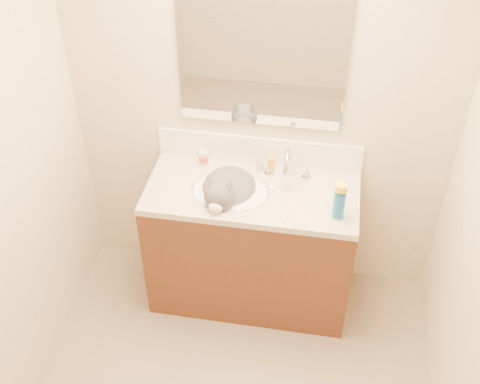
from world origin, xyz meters
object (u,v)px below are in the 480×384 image
at_px(pill_bottle, 203,157).
at_px(silver_jar, 260,166).
at_px(vanity_cabinet, 251,247).
at_px(amber_bottle, 271,165).
at_px(spray_can, 339,204).
at_px(faucet, 287,167).
at_px(basin, 230,201).
at_px(cat, 228,193).

bearing_deg(pill_bottle, silver_jar, 0.03).
relative_size(vanity_cabinet, amber_bottle, 11.92).
relative_size(silver_jar, spray_can, 0.32).
relative_size(vanity_cabinet, faucet, 4.29).
height_order(basin, spray_can, spray_can).
bearing_deg(pill_bottle, spray_can, -22.37).
bearing_deg(pill_bottle, cat, -49.08).
distance_m(faucet, silver_jar, 0.18).
xyz_separation_m(basin, pill_bottle, (-0.20, 0.22, 0.12)).
bearing_deg(vanity_cabinet, silver_jar, 85.65).
bearing_deg(cat, faucet, 33.79).
bearing_deg(faucet, spray_can, -42.28).
bearing_deg(cat, silver_jar, 62.02).
bearing_deg(amber_bottle, silver_jar, 174.19).
height_order(vanity_cabinet, cat, cat).
bearing_deg(cat, basin, -23.00).
height_order(cat, spray_can, cat).
relative_size(faucet, silver_jar, 5.09).
distance_m(silver_jar, spray_can, 0.58).
relative_size(basin, cat, 0.96).
height_order(faucet, spray_can, faucet).
height_order(cat, amber_bottle, cat).
distance_m(basin, amber_bottle, 0.32).
height_order(basin, cat, cat).
height_order(pill_bottle, silver_jar, pill_bottle).
height_order(vanity_cabinet, basin, basin).
bearing_deg(pill_bottle, basin, -47.93).
distance_m(basin, spray_can, 0.63).
bearing_deg(vanity_cabinet, cat, -171.40).
relative_size(basin, pill_bottle, 4.59).
height_order(vanity_cabinet, silver_jar, silver_jar).
distance_m(pill_bottle, silver_jar, 0.34).
distance_m(basin, cat, 0.05).
distance_m(faucet, cat, 0.37).
bearing_deg(amber_bottle, basin, -133.00).
relative_size(basin, spray_can, 2.65).
bearing_deg(vanity_cabinet, spray_can, -15.99).
distance_m(faucet, spray_can, 0.41).
xyz_separation_m(vanity_cabinet, silver_jar, (0.01, 0.19, 0.48)).
distance_m(basin, faucet, 0.38).
distance_m(cat, silver_jar, 0.27).
relative_size(pill_bottle, silver_jar, 1.79).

